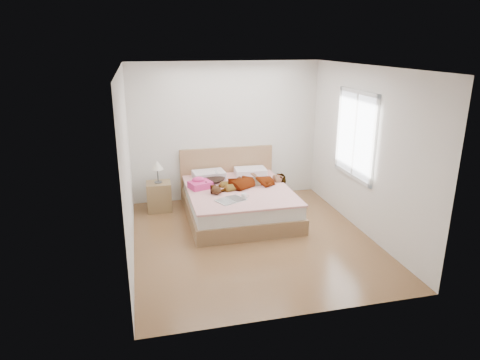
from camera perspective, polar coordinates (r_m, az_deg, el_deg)
The scene contains 11 objects.
ground at distance 6.72m, azimuth 1.70°, elevation -7.89°, with size 4.00×4.00×0.00m, color #53361A.
woman at distance 7.50m, azimuth 1.14°, elevation 0.02°, with size 0.57×1.53×0.21m, color white.
hair at distance 7.83m, azimuth -3.73°, elevation 0.29°, with size 0.49×0.60×0.09m, color black.
phone at distance 7.75m, azimuth -3.18°, elevation 1.12°, with size 0.04×0.09×0.01m, color silver.
room_shell at distance 7.14m, azimuth 15.13°, elevation 5.81°, with size 4.00×4.00×4.00m.
bed at distance 7.53m, azimuth -0.33°, elevation -2.65°, with size 1.80×2.08×1.00m.
towel at distance 7.42m, azimuth -5.39°, elevation -0.49°, with size 0.44×0.39×0.19m.
magazine at distance 6.83m, azimuth -1.20°, elevation -2.68°, with size 0.54×0.46×0.03m.
coffee_mug at distance 6.88m, azimuth 0.57°, elevation -2.18°, with size 0.13×0.10×0.09m.
plush_toy at distance 7.11m, azimuth -3.25°, elevation -1.30°, with size 0.19×0.26×0.14m.
nightstand at distance 7.85m, azimuth -10.74°, elevation -1.86°, with size 0.44×0.39×0.93m.
Camera 1 is at (-1.59, -5.83, 2.93)m, focal length 32.00 mm.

